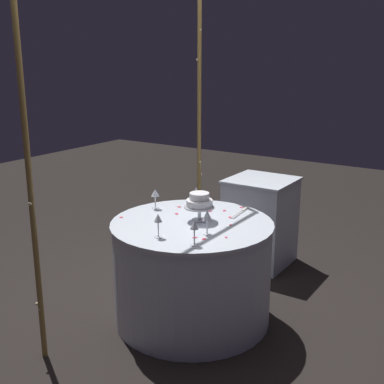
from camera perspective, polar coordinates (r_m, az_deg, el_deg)
name	(u,v)px	position (r m, az deg, el deg)	size (l,w,h in m)	color
ground_plane	(192,318)	(3.86, 0.00, -14.21)	(12.00, 12.00, 0.00)	black
decorative_arch	(130,101)	(3.69, -7.13, 10.32)	(1.94, 0.06, 2.52)	olive
main_table	(192,271)	(3.68, 0.00, -9.07)	(1.17, 1.17, 0.76)	silver
side_table	(260,221)	(4.70, 7.83, -3.34)	(0.58, 0.58, 0.82)	silver
tiered_cake	(199,202)	(3.54, 0.85, -1.18)	(0.22, 0.22, 0.21)	silver
wine_glass_0	(196,193)	(3.83, 0.49, -0.07)	(0.06, 0.06, 0.18)	silver
wine_glass_1	(158,220)	(3.23, -3.91, -3.19)	(0.06, 0.06, 0.16)	silver
wine_glass_2	(155,194)	(3.84, -4.25, -0.20)	(0.06, 0.06, 0.16)	silver
wine_glass_3	(207,216)	(3.28, 1.76, -2.80)	(0.06, 0.06, 0.17)	silver
wine_glass_4	(194,227)	(3.09, 0.27, -4.06)	(0.06, 0.06, 0.16)	silver
cake_knife	(241,212)	(3.77, 5.61, -2.33)	(0.30, 0.05, 0.01)	silver
rose_petal_0	(230,225)	(3.50, 4.44, -3.77)	(0.03, 0.02, 0.00)	#E02D47
rose_petal_1	(210,211)	(3.79, 2.03, -2.20)	(0.04, 0.03, 0.00)	#E02D47
rose_petal_2	(204,239)	(3.23, 1.39, -5.40)	(0.03, 0.02, 0.00)	#E02D47
rose_petal_3	(224,211)	(3.81, 3.73, -2.14)	(0.03, 0.02, 0.00)	#E02D47
rose_petal_4	(195,237)	(3.25, 0.33, -5.24)	(0.04, 0.03, 0.00)	#E02D47
rose_petal_5	(177,214)	(3.73, -1.76, -2.50)	(0.04, 0.03, 0.00)	#E02D47
rose_petal_6	(226,237)	(3.26, 3.94, -5.21)	(0.03, 0.02, 0.00)	#E02D47
rose_petal_7	(230,217)	(3.66, 4.40, -2.91)	(0.04, 0.03, 0.00)	#E02D47
rose_petal_8	(242,208)	(3.90, 5.70, -1.78)	(0.03, 0.02, 0.00)	#E02D47
rose_petal_9	(179,207)	(3.90, -1.49, -1.71)	(0.03, 0.02, 0.00)	#E02D47
rose_petal_10	(121,217)	(3.69, -8.11, -2.88)	(0.03, 0.02, 0.00)	#E02D47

